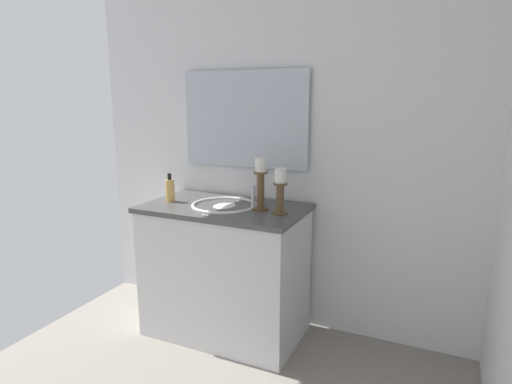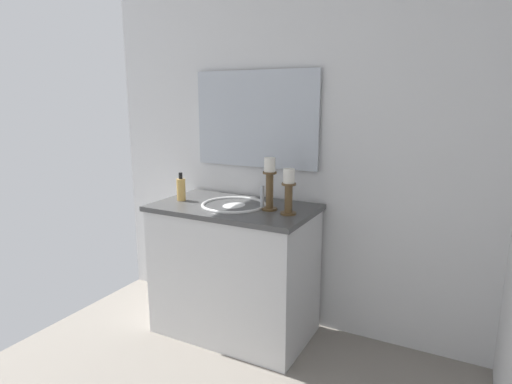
# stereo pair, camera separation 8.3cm
# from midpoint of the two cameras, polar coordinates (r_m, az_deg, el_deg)

# --- Properties ---
(wall_left) EXTENTS (0.04, 2.61, 2.45)m
(wall_left) POSITION_cam_midpoint_polar(r_m,az_deg,el_deg) (2.73, 1.63, 7.24)
(wall_left) COLOR white
(wall_left) RESTS_ON ground
(vanity_cabinet) EXTENTS (0.58, 0.99, 0.83)m
(vanity_cabinet) POSITION_cam_midpoint_polar(r_m,az_deg,el_deg) (2.72, -5.03, -10.38)
(vanity_cabinet) COLOR silver
(vanity_cabinet) RESTS_ON ground
(sink_basin) EXTENTS (0.40, 0.40, 0.24)m
(sink_basin) POSITION_cam_midpoint_polar(r_m,az_deg,el_deg) (2.60, -5.17, -2.67)
(sink_basin) COLOR white
(sink_basin) RESTS_ON vanity_cabinet
(mirror) EXTENTS (0.02, 0.86, 0.61)m
(mirror) POSITION_cam_midpoint_polar(r_m,az_deg,el_deg) (2.76, -2.50, 9.72)
(mirror) COLOR silver
(candle_holder_tall) EXTENTS (0.09, 0.09, 0.26)m
(candle_holder_tall) POSITION_cam_midpoint_polar(r_m,az_deg,el_deg) (2.37, 2.26, 0.25)
(candle_holder_tall) COLOR brown
(candle_holder_tall) RESTS_ON vanity_cabinet
(candle_holder_short) EXTENTS (0.09, 0.09, 0.31)m
(candle_holder_short) POSITION_cam_midpoint_polar(r_m,az_deg,el_deg) (2.45, -0.35, 1.30)
(candle_holder_short) COLOR brown
(candle_holder_short) RESTS_ON vanity_cabinet
(soap_bottle) EXTENTS (0.06, 0.06, 0.18)m
(soap_bottle) POSITION_cam_midpoint_polar(r_m,az_deg,el_deg) (2.73, -12.34, 0.27)
(soap_bottle) COLOR #E5B259
(soap_bottle) RESTS_ON vanity_cabinet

